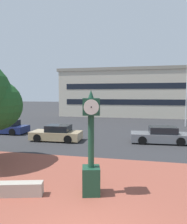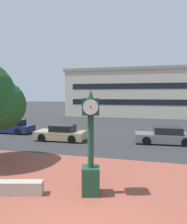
{
  "view_description": "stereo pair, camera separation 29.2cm",
  "coord_description": "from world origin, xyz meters",
  "px_view_note": "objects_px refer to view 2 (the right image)",
  "views": [
    {
      "loc": [
        1.25,
        -4.51,
        3.73
      ],
      "look_at": [
        -0.41,
        3.16,
        3.07
      ],
      "focal_mm": 33.27,
      "sensor_mm": 36.0,
      "label": 1
    },
    {
      "loc": [
        1.53,
        -4.45,
        3.73
      ],
      "look_at": [
        -0.41,
        3.16,
        3.07
      ],
      "focal_mm": 33.27,
      "sensor_mm": 36.0,
      "label": 2
    }
  ],
  "objects_px": {
    "car_street_near": "(12,127)",
    "car_street_distant": "(165,136)",
    "car_street_mid": "(61,133)",
    "street_clock": "(91,152)",
    "civic_building": "(150,93)"
  },
  "relations": [
    {
      "from": "car_street_distant",
      "to": "car_street_near",
      "type": "bearing_deg",
      "value": 82.68
    },
    {
      "from": "car_street_near",
      "to": "street_clock",
      "type": "bearing_deg",
      "value": -133.54
    },
    {
      "from": "car_street_distant",
      "to": "civic_building",
      "type": "xyz_separation_m",
      "value": [
        -0.77,
        24.03,
        3.51
      ]
    },
    {
      "from": "car_street_mid",
      "to": "car_street_distant",
      "type": "distance_m",
      "value": 8.22
    },
    {
      "from": "car_street_near",
      "to": "car_street_distant",
      "type": "relative_size",
      "value": 0.96
    },
    {
      "from": "car_street_near",
      "to": "car_street_distant",
      "type": "xyz_separation_m",
      "value": [
        14.23,
        -1.02,
        -0.0
      ]
    },
    {
      "from": "car_street_near",
      "to": "car_street_distant",
      "type": "bearing_deg",
      "value": -94.17
    },
    {
      "from": "car_street_distant",
      "to": "civic_building",
      "type": "height_order",
      "value": "civic_building"
    },
    {
      "from": "car_street_near",
      "to": "car_street_mid",
      "type": "height_order",
      "value": "same"
    },
    {
      "from": "street_clock",
      "to": "civic_building",
      "type": "height_order",
      "value": "civic_building"
    },
    {
      "from": "car_street_mid",
      "to": "civic_building",
      "type": "distance_m",
      "value": 26.28
    },
    {
      "from": "street_clock",
      "to": "car_street_distant",
      "type": "bearing_deg",
      "value": 55.4
    },
    {
      "from": "street_clock",
      "to": "car_street_near",
      "type": "height_order",
      "value": "street_clock"
    },
    {
      "from": "street_clock",
      "to": "car_street_distant",
      "type": "height_order",
      "value": "street_clock"
    },
    {
      "from": "street_clock",
      "to": "civic_building",
      "type": "relative_size",
      "value": 0.13
    }
  ]
}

